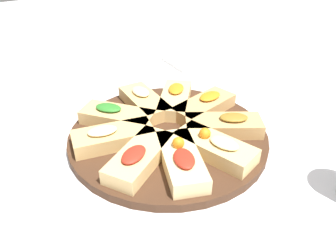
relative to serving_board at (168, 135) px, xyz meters
The scene contains 13 objects.
ground_plane 0.01m from the serving_board, ahead, with size 3.00×3.00×0.00m, color white.
serving_board is the anchor object (origin of this frame).
focaccia_slice_0 0.11m from the serving_board, 158.83° to the right, with size 0.16×0.11×0.05m.
focaccia_slice_1 0.11m from the serving_board, 117.75° to the right, with size 0.12×0.16×0.04m.
focaccia_slice_2 0.11m from the serving_board, 73.85° to the right, with size 0.10×0.16×0.04m.
focaccia_slice_3 0.11m from the serving_board, 36.77° to the right, with size 0.16×0.14×0.04m.
focaccia_slice_4 0.11m from the serving_board, ahead, with size 0.15×0.07×0.04m.
focaccia_slice_5 0.11m from the serving_board, 43.40° to the left, with size 0.15×0.15×0.04m.
focaccia_slice_6 0.11m from the serving_board, 82.08° to the left, with size 0.08×0.16×0.04m.
focaccia_slice_7 0.11m from the serving_board, 125.40° to the left, with size 0.14×0.16×0.04m.
focaccia_slice_8 0.11m from the serving_board, 163.38° to the left, with size 0.16×0.10×0.05m.
plate_right 0.40m from the serving_board, 41.96° to the left, with size 0.26×0.26×0.02m.
napkin_stack 0.41m from the serving_board, 36.25° to the right, with size 0.12×0.11×0.01m, color white.
Camera 1 is at (-0.48, 0.26, 0.39)m, focal length 35.00 mm.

